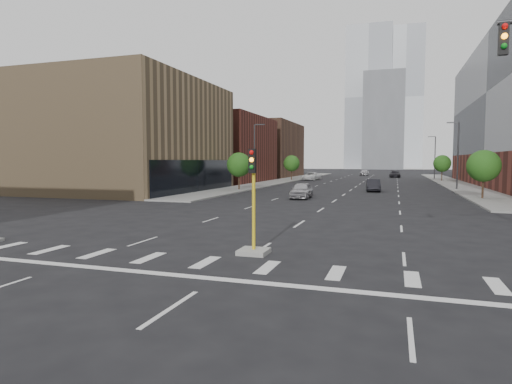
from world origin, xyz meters
The scene contains 22 objects.
ground centered at (0.00, 0.00, 0.00)m, with size 400.00×400.00×0.00m, color black.
sidewalk_left_far centered at (-15.00, 74.00, 0.07)m, with size 5.00×92.00×0.15m, color gray.
sidewalk_right_far centered at (15.00, 74.00, 0.07)m, with size 5.00×92.00×0.15m, color gray.
building_left_mid centered at (-27.50, 40.00, 7.00)m, with size 20.00×24.00×14.00m, color #987B55.
building_left_far_a centered at (-27.50, 66.00, 6.00)m, with size 20.00×22.00×12.00m, color brown.
building_left_far_b centered at (-27.50, 92.00, 6.50)m, with size 20.00×24.00×13.00m, color brown.
tower_left centered at (-8.00, 220.00, 35.00)m, with size 22.00×22.00×70.00m, color #B2B7BC.
tower_right centered at (10.00, 260.00, 40.00)m, with size 20.00×20.00×80.00m, color #B2B7BC.
tower_mid centered at (0.00, 200.00, 22.00)m, with size 18.00×18.00×44.00m, color slate.
median_traffic_signal centered at (0.00, 8.97, 0.97)m, with size 1.20×1.20×4.40m.
streetlight_right_a centered at (13.41, 55.00, 5.01)m, with size 1.60×0.22×9.07m.
streetlight_right_b centered at (13.41, 90.00, 5.01)m, with size 1.60×0.22×9.07m.
streetlight_left centered at (-13.41, 50.00, 5.01)m, with size 1.60×0.22×9.07m.
tree_left_near centered at (-14.00, 45.00, 3.39)m, with size 3.20×3.20×4.85m.
tree_left_far centered at (-14.00, 75.00, 3.39)m, with size 3.20×3.20×4.85m.
tree_right_near centered at (14.00, 40.00, 3.39)m, with size 3.20×3.20×4.85m.
tree_right_far centered at (14.00, 80.00, 3.39)m, with size 3.20×3.20×4.85m.
car_near_left centered at (-3.66, 35.85, 0.83)m, with size 1.97×4.90×1.67m, color #A8A6AB.
car_mid_right centered at (2.95, 48.56, 0.79)m, with size 1.68×4.81×1.59m, color black.
car_far_left centered at (-10.50, 77.85, 0.80)m, with size 2.66×5.77×1.60m, color white.
car_deep_right centered at (5.52, 96.51, 0.79)m, with size 2.22×5.47×1.59m, color black.
car_distant centered at (-2.14, 108.52, 0.83)m, with size 1.96×4.88×1.66m, color #BBBABF.
Camera 1 is at (5.59, -7.82, 3.91)m, focal length 30.00 mm.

